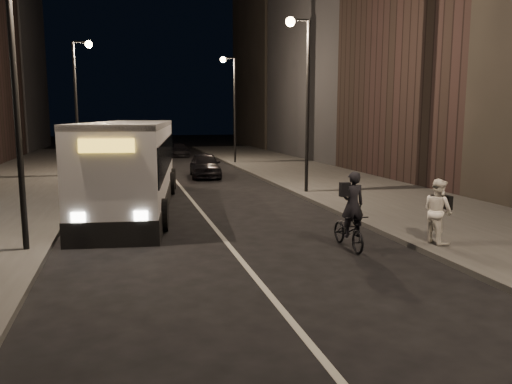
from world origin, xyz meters
TOP-DOWN VIEW (x-y plane):
  - ground at (0.00, 0.00)m, footprint 180.00×180.00m
  - sidewalk_right at (8.50, 14.00)m, footprint 7.00×70.00m
  - building_row_right at (16.00, 27.50)m, footprint 8.00×61.00m
  - streetlight_right_mid at (5.33, 12.00)m, footprint 1.20×0.44m
  - streetlight_right_far at (5.33, 28.00)m, footprint 1.20×0.44m
  - streetlight_left_near at (-5.33, 4.00)m, footprint 1.20×0.44m
  - streetlight_left_far at (-5.33, 22.00)m, footprint 1.20×0.44m
  - city_bus at (-2.54, 10.65)m, footprint 4.40×13.39m
  - cyclist_on_bicycle at (3.29, 2.30)m, footprint 0.71×1.97m
  - pedestrian_woman at (5.73, 1.69)m, footprint 0.80×0.98m
  - car_near at (1.95, 20.20)m, footprint 2.17×4.60m
  - car_mid at (-1.70, 30.59)m, footprint 1.87×4.83m
  - car_far at (2.20, 37.06)m, footprint 1.75×4.20m

SIDE VIEW (x-z plane):
  - ground at x=0.00m, z-range 0.00..0.00m
  - sidewalk_right at x=8.50m, z-range 0.00..0.16m
  - car_far at x=2.20m, z-range 0.00..1.21m
  - cyclist_on_bicycle at x=3.29m, z-range -0.38..1.88m
  - car_near at x=1.95m, z-range 0.00..1.52m
  - car_mid at x=-1.70m, z-range 0.00..1.57m
  - pedestrian_woman at x=5.73m, z-range 0.16..2.03m
  - city_bus at x=-2.54m, z-range 0.16..3.71m
  - streetlight_right_mid at x=5.33m, z-range 1.30..9.42m
  - streetlight_right_far at x=5.33m, z-range 1.30..9.42m
  - streetlight_left_near at x=-5.33m, z-range 1.30..9.42m
  - streetlight_left_far at x=-5.33m, z-range 1.30..9.42m
  - building_row_right at x=16.00m, z-range 0.00..21.00m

